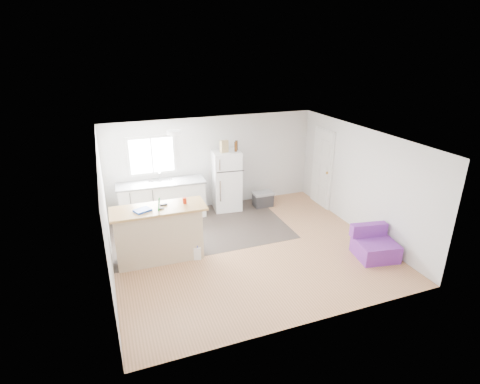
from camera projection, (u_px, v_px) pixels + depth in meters
name	position (u px, v px, depth m)	size (l,w,h in m)	color
room	(248.00, 197.00, 7.60)	(5.51, 5.01, 2.41)	#986640
vinyl_zone	(200.00, 228.00, 8.89)	(4.05, 2.50, 0.00)	#322925
window	(152.00, 155.00, 9.13)	(1.18, 0.06, 0.98)	white
interior_door	(322.00, 168.00, 9.90)	(0.11, 0.92, 2.10)	white
ceiling_fixture	(174.00, 132.00, 7.83)	(0.30, 0.30, 0.07)	white
kitchen_cabinets	(162.00, 200.00, 9.29)	(2.16, 0.77, 1.24)	white
peninsula	(159.00, 233.00, 7.45)	(1.85, 0.74, 1.13)	#CBB192
refrigerator	(226.00, 180.00, 9.71)	(0.75, 0.72, 1.57)	white
cooler	(263.00, 199.00, 10.06)	(0.53, 0.36, 0.40)	#2A2A2C
purple_seat	(374.00, 246.00, 7.66)	(0.88, 0.85, 0.63)	#6F31A0
cleaner_jug	(197.00, 253.00, 7.58)	(0.17, 0.14, 0.32)	white
mop	(155.00, 253.00, 7.39)	(0.29, 0.39, 1.43)	green
red_cup	(185.00, 201.00, 7.43)	(0.08, 0.08, 0.12)	red
blue_tray	(142.00, 210.00, 7.10)	(0.30, 0.22, 0.04)	#123AAE
tool_a	(164.00, 205.00, 7.35)	(0.14, 0.05, 0.03)	black
tool_b	(161.00, 208.00, 7.19)	(0.10, 0.04, 0.03)	black
cardboard_box	(224.00, 146.00, 9.27)	(0.20, 0.10, 0.30)	tan
bottle_left	(236.00, 147.00, 9.34)	(0.07, 0.07, 0.25)	#3D200B
bottle_right	(236.00, 145.00, 9.46)	(0.07, 0.07, 0.25)	#3D200B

